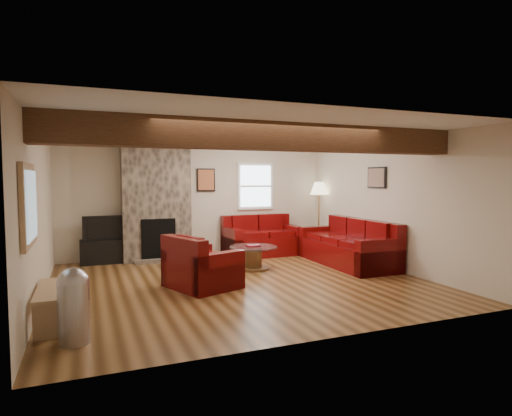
{
  "coord_description": "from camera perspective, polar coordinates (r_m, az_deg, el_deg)",
  "views": [
    {
      "loc": [
        -2.4,
        -6.66,
        1.74
      ],
      "look_at": [
        0.44,
        0.4,
        1.21
      ],
      "focal_mm": 30.0,
      "sensor_mm": 36.0,
      "label": 1
    }
  ],
  "objects": [
    {
      "name": "pine_bench",
      "position": [
        5.76,
        -25.89,
        -11.75
      ],
      "size": [
        0.27,
        1.14,
        0.43
      ],
      "primitive_type": null,
      "color": "tan",
      "rests_on": "floor"
    },
    {
      "name": "back_window",
      "position": [
        10.09,
        -0.08,
        2.93
      ],
      "size": [
        0.9,
        0.08,
        1.1
      ],
      "primitive_type": null,
      "color": "white",
      "rests_on": "room"
    },
    {
      "name": "artwork_back",
      "position": [
        9.71,
        -6.68,
        3.74
      ],
      "size": [
        0.42,
        0.06,
        0.52
      ],
      "primitive_type": null,
      "color": "black",
      "rests_on": "room"
    },
    {
      "name": "armchair_red",
      "position": [
        6.91,
        -7.14,
        -7.06
      ],
      "size": [
        1.21,
        1.29,
        0.83
      ],
      "primitive_type": null,
      "rotation": [
        0.0,
        0.0,
        1.94
      ],
      "color": "#400407",
      "rests_on": "floor"
    },
    {
      "name": "coal_bucket",
      "position": [
        8.74,
        -8.36,
        -6.38
      ],
      "size": [
        0.36,
        0.36,
        0.34
      ],
      "primitive_type": null,
      "color": "gray",
      "rests_on": "floor"
    },
    {
      "name": "loveseat",
      "position": [
        9.72,
        0.82,
        -3.65
      ],
      "size": [
        1.69,
        1.0,
        0.89
      ],
      "primitive_type": null,
      "rotation": [
        0.0,
        0.0,
        0.02
      ],
      "color": "#400407",
      "rests_on": "floor"
    },
    {
      "name": "hatch_window",
      "position": [
        5.19,
        -28.03,
        0.34
      ],
      "size": [
        0.08,
        1.0,
        0.9
      ],
      "primitive_type": null,
      "color": "tan",
      "rests_on": "room"
    },
    {
      "name": "chimney_breast",
      "position": [
        9.27,
        -13.17,
        0.69
      ],
      "size": [
        1.4,
        0.67,
        2.5
      ],
      "color": "#38332B",
      "rests_on": "floor"
    },
    {
      "name": "oak_beam",
      "position": [
        5.94,
        2.07,
        9.51
      ],
      "size": [
        6.0,
        0.36,
        0.38
      ],
      "primitive_type": "cube",
      "color": "#371E10",
      "rests_on": "room"
    },
    {
      "name": "room",
      "position": [
        7.09,
        -2.06,
        0.05
      ],
      "size": [
        8.0,
        8.0,
        8.0
      ],
      "color": "#513215",
      "rests_on": "ground"
    },
    {
      "name": "pedal_bin",
      "position": [
        4.98,
        -23.15,
        -11.89
      ],
      "size": [
        0.36,
        0.36,
        0.81
      ],
      "primitive_type": null,
      "rotation": [
        0.0,
        0.0,
        0.12
      ],
      "color": "#A6A5AA",
      "rests_on": "floor"
    },
    {
      "name": "tv_cabinet",
      "position": [
        9.31,
        -19.43,
        -5.47
      ],
      "size": [
        0.98,
        0.39,
        0.49
      ],
      "primitive_type": "cube",
      "color": "black",
      "rests_on": "floor"
    },
    {
      "name": "coffee_table",
      "position": [
        8.21,
        -0.35,
        -6.65
      ],
      "size": [
        0.9,
        0.9,
        0.47
      ],
      "color": "#4E3019",
      "rests_on": "floor"
    },
    {
      "name": "television",
      "position": [
        9.25,
        -19.5,
        -2.46
      ],
      "size": [
        0.86,
        0.11,
        0.5
      ],
      "primitive_type": "imported",
      "color": "black",
      "rests_on": "tv_cabinet"
    },
    {
      "name": "floor_lamp",
      "position": [
        10.31,
        8.4,
        2.12
      ],
      "size": [
        0.42,
        0.42,
        1.65
      ],
      "color": "#B2874A",
      "rests_on": "floor"
    },
    {
      "name": "artwork_right",
      "position": [
        8.78,
        15.76,
        3.92
      ],
      "size": [
        0.06,
        0.55,
        0.42
      ],
      "primitive_type": null,
      "color": "black",
      "rests_on": "room"
    },
    {
      "name": "ceiling_dome",
      "position": [
        8.28,
        1.71,
        8.86
      ],
      "size": [
        0.4,
        0.4,
        0.18
      ],
      "primitive_type": null,
      "color": "white",
      "rests_on": "room"
    },
    {
      "name": "sofa_three",
      "position": [
        8.82,
        12.0,
        -4.47
      ],
      "size": [
        1.0,
        2.35,
        0.9
      ],
      "primitive_type": null,
      "rotation": [
        0.0,
        0.0,
        -1.58
      ],
      "color": "#400407",
      "rests_on": "floor"
    }
  ]
}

